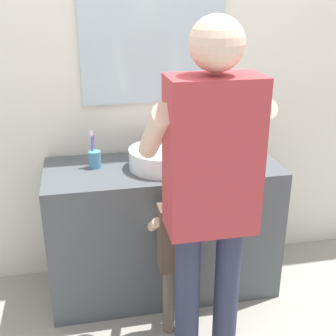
# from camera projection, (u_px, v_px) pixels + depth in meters

# --- Properties ---
(ground_plane) EXTENTS (14.00, 14.00, 0.00)m
(ground_plane) POSITION_uv_depth(u_px,v_px,m) (173.00, 315.00, 2.54)
(ground_plane) COLOR #9E998E
(back_wall) EXTENTS (4.40, 0.10, 2.70)m
(back_wall) POSITION_uv_depth(u_px,v_px,m) (152.00, 60.00, 2.60)
(back_wall) COLOR silver
(back_wall) RESTS_ON ground
(vanity_cabinet) EXTENTS (1.33, 0.54, 0.81)m
(vanity_cabinet) POSITION_uv_depth(u_px,v_px,m) (163.00, 228.00, 2.66)
(vanity_cabinet) COLOR #4C5156
(vanity_cabinet) RESTS_ON ground
(sink_basin) EXTENTS (0.39, 0.39, 0.11)m
(sink_basin) POSITION_uv_depth(u_px,v_px,m) (163.00, 158.00, 2.48)
(sink_basin) COLOR white
(sink_basin) RESTS_ON vanity_cabinet
(faucet) EXTENTS (0.18, 0.14, 0.18)m
(faucet) POSITION_uv_depth(u_px,v_px,m) (156.00, 141.00, 2.68)
(faucet) COLOR #B7BABF
(faucet) RESTS_ON vanity_cabinet
(toothbrush_cup) EXTENTS (0.07, 0.07, 0.21)m
(toothbrush_cup) POSITION_uv_depth(u_px,v_px,m) (95.00, 158.00, 2.48)
(toothbrush_cup) COLOR #4C8EB2
(toothbrush_cup) RESTS_ON vanity_cabinet
(soap_bottle) EXTENTS (0.06, 0.06, 0.16)m
(soap_bottle) POSITION_uv_depth(u_px,v_px,m) (228.00, 150.00, 2.56)
(soap_bottle) COLOR #66B2D1
(soap_bottle) RESTS_ON vanity_cabinet
(child_toddler) EXTENTS (0.27, 0.27, 0.88)m
(child_toddler) POSITION_uv_depth(u_px,v_px,m) (178.00, 246.00, 2.25)
(child_toddler) COLOR #6B5B4C
(child_toddler) RESTS_ON ground
(adult_parent) EXTENTS (0.51, 0.54, 1.65)m
(adult_parent) POSITION_uv_depth(u_px,v_px,m) (210.00, 178.00, 1.88)
(adult_parent) COLOR #2D334C
(adult_parent) RESTS_ON ground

